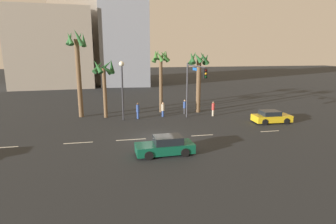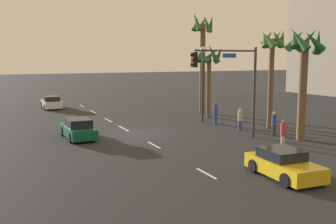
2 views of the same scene
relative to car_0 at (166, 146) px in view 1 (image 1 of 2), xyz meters
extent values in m
plane|color=#232628|center=(-0.01, 3.98, -0.64)|extent=(220.00, 220.00, 0.00)
cube|color=silver|center=(-12.49, 3.98, -0.63)|extent=(2.42, 0.14, 0.01)
cube|color=silver|center=(-6.66, 3.98, -0.63)|extent=(2.36, 0.14, 0.01)
cube|color=silver|center=(-2.28, 3.98, -0.63)|extent=(2.57, 0.14, 0.01)
cube|color=silver|center=(4.17, 3.98, -0.63)|extent=(2.03, 0.14, 0.01)
cube|color=silver|center=(10.92, 3.98, -0.63)|extent=(1.89, 0.14, 0.01)
cube|color=#0F5138|center=(-0.06, 0.00, -0.14)|extent=(4.33, 1.86, 0.67)
cube|color=black|center=(0.19, 0.01, 0.47)|extent=(2.10, 1.57, 0.55)
cylinder|color=black|center=(-1.35, -0.85, -0.32)|extent=(0.65, 0.24, 0.64)
cylinder|color=black|center=(-1.41, 0.75, -0.32)|extent=(0.65, 0.24, 0.64)
cylinder|color=black|center=(1.29, -0.75, -0.32)|extent=(0.65, 0.24, 0.64)
cylinder|color=black|center=(1.23, 0.85, -0.32)|extent=(0.65, 0.24, 0.64)
cube|color=gold|center=(12.91, 6.99, -0.14)|extent=(3.99, 1.95, 0.67)
cube|color=black|center=(12.67, 6.99, 0.43)|extent=(1.94, 1.65, 0.47)
cylinder|color=black|center=(14.15, 7.78, -0.32)|extent=(0.65, 0.24, 0.64)
cylinder|color=black|center=(14.09, 6.09, -0.32)|extent=(0.65, 0.24, 0.64)
cylinder|color=black|center=(11.72, 7.88, -0.32)|extent=(0.65, 0.24, 0.64)
cylinder|color=black|center=(11.66, 6.19, -0.32)|extent=(0.65, 0.24, 0.64)
cylinder|color=#38383D|center=(4.68, 11.24, 2.48)|extent=(0.20, 0.20, 6.23)
cylinder|color=#38383D|center=(4.88, 8.79, 5.34)|extent=(0.52, 4.91, 0.12)
cube|color=black|center=(5.08, 6.34, 4.77)|extent=(0.35, 0.35, 0.95)
sphere|color=#360503|center=(5.10, 6.16, 5.06)|extent=(0.20, 0.20, 0.20)
sphere|color=orange|center=(5.10, 6.16, 4.76)|extent=(0.20, 0.20, 0.20)
sphere|color=black|center=(5.10, 6.16, 4.46)|extent=(0.20, 0.20, 0.20)
cube|color=#1959B2|center=(4.86, 9.04, 5.02)|extent=(0.13, 1.10, 0.28)
cylinder|color=#2D2D33|center=(-2.61, 11.24, 2.31)|extent=(0.18, 0.18, 5.89)
sphere|color=#F2EACC|center=(-2.61, 11.24, 5.53)|extent=(0.56, 0.56, 0.56)
cylinder|color=#B2A58C|center=(7.85, 11.18, -0.28)|extent=(0.30, 0.30, 0.72)
cylinder|color=#BF3833|center=(7.85, 11.18, 0.48)|extent=(0.40, 0.40, 0.79)
sphere|color=#8C664C|center=(7.85, 11.18, 0.98)|extent=(0.21, 0.21, 0.21)
cylinder|color=#2D478C|center=(-0.96, 11.57, -0.26)|extent=(0.34, 0.34, 0.76)
cylinder|color=#2D478C|center=(-0.96, 11.57, 0.54)|extent=(0.45, 0.45, 0.83)
sphere|color=brown|center=(-0.96, 11.57, 1.07)|extent=(0.23, 0.23, 0.23)
cylinder|color=#333338|center=(4.84, 12.90, -0.27)|extent=(0.34, 0.34, 0.73)
cylinder|color=#2D478C|center=(4.84, 12.90, 0.49)|extent=(0.46, 0.46, 0.79)
sphere|color=tan|center=(4.84, 12.90, 0.99)|extent=(0.22, 0.22, 0.22)
cylinder|color=#2D478C|center=(1.99, 11.99, -0.28)|extent=(0.32, 0.32, 0.71)
cylinder|color=#B2A58C|center=(1.99, 11.99, 0.46)|extent=(0.42, 0.42, 0.77)
sphere|color=tan|center=(1.99, 11.99, 0.95)|extent=(0.21, 0.21, 0.21)
cylinder|color=brown|center=(-7.36, 13.81, 3.76)|extent=(0.53, 0.53, 8.79)
cone|color=#2D6633|center=(-6.60, 13.82, 8.09)|extent=(0.57, 1.13, 1.62)
cone|color=#2D6633|center=(-7.21, 14.62, 8.16)|extent=(1.34, 0.78, 1.72)
cone|color=#2D6633|center=(-8.07, 14.15, 8.26)|extent=(1.06, 1.39, 1.64)
cone|color=#2D6633|center=(-7.99, 13.41, 8.18)|extent=(1.14, 1.37, 1.56)
cone|color=#2D6633|center=(-7.06, 12.95, 8.32)|extent=(1.38, 0.95, 1.89)
cylinder|color=brown|center=(6.76, 13.60, 2.68)|extent=(0.55, 0.55, 6.63)
cone|color=#235628|center=(7.61, 13.56, 5.93)|extent=(0.64, 1.71, 1.51)
cone|color=#235628|center=(7.24, 14.25, 5.91)|extent=(1.33, 1.20, 1.69)
cone|color=#235628|center=(6.19, 14.31, 6.05)|extent=(1.58, 1.43, 1.75)
cone|color=#235628|center=(5.88, 13.60, 6.08)|extent=(0.57, 1.64, 1.62)
cone|color=#235628|center=(6.41, 13.03, 6.10)|extent=(1.37, 1.14, 1.40)
cone|color=#235628|center=(7.10, 12.80, 6.07)|extent=(1.65, 1.13, 1.69)
cylinder|color=brown|center=(2.22, 14.60, 2.84)|extent=(0.41, 0.41, 6.96)
cone|color=#38702D|center=(2.83, 14.55, 6.35)|extent=(0.66, 1.22, 1.32)
cone|color=#38702D|center=(2.57, 15.23, 6.34)|extent=(1.40, 1.12, 1.50)
cone|color=#38702D|center=(1.75, 15.25, 6.27)|extent=(1.38, 1.22, 1.67)
cone|color=#38702D|center=(1.61, 14.63, 6.45)|extent=(0.62, 1.17, 1.32)
cone|color=#38702D|center=(2.01, 14.03, 6.23)|extent=(1.21, 0.90, 1.34)
cone|color=#38702D|center=(2.57, 13.94, 6.26)|extent=(1.54, 1.17, 1.46)
cylinder|color=brown|center=(-4.55, 12.93, 2.17)|extent=(0.41, 0.41, 5.62)
cone|color=#235628|center=(-3.66, 12.84, 5.22)|extent=(0.70, 1.43, 1.82)
cone|color=#235628|center=(-4.39, 13.85, 5.15)|extent=(1.85, 0.85, 1.64)
cone|color=#235628|center=(-5.17, 13.49, 5.12)|extent=(1.51, 1.59, 1.52)
cone|color=#235628|center=(-5.16, 12.37, 5.21)|extent=(1.41, 1.48, 1.64)
cone|color=#235628|center=(-4.25, 12.32, 4.93)|extent=(1.49, 1.11, 1.32)
cube|color=#B2A38E|center=(-11.48, 51.90, 8.46)|extent=(12.05, 16.48, 18.20)
cube|color=gray|center=(-0.10, 47.58, 13.87)|extent=(11.79, 16.83, 29.02)
cube|color=#9E9384|center=(-15.81, 46.38, 7.45)|extent=(17.25, 16.46, 16.18)
camera|label=1|loc=(-3.65, -19.12, 6.83)|focal=29.68mm
camera|label=2|loc=(26.86, -5.13, 4.93)|focal=41.92mm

